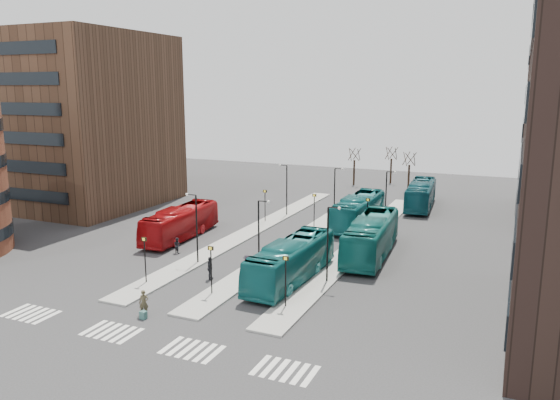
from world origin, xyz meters
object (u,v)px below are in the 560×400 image
at_px(red_bus, 181,223).
at_px(teal_bus_a, 291,261).
at_px(suitcase, 143,315).
at_px(teal_bus_d, 421,195).
at_px(teal_bus_c, 371,236).
at_px(commuter_b, 210,268).
at_px(commuter_c, 247,265).
at_px(commuter_a, 177,245).
at_px(traveller, 144,303).
at_px(teal_bus_b, 358,211).

bearing_deg(red_bus, teal_bus_a, -28.44).
distance_m(suitcase, teal_bus_a, 12.55).
relative_size(red_bus, teal_bus_d, 0.95).
bearing_deg(teal_bus_d, suitcase, -108.61).
height_order(teal_bus_c, teal_bus_d, teal_bus_c).
distance_m(commuter_b, commuter_c, 3.07).
distance_m(teal_bus_d, commuter_b, 36.04).
height_order(teal_bus_d, commuter_a, teal_bus_d).
relative_size(traveller, commuter_c, 1.00).
relative_size(teal_bus_d, commuter_b, 6.51).
distance_m(teal_bus_c, commuter_a, 18.07).
xyz_separation_m(red_bus, teal_bus_d, (20.07, 24.83, 0.09)).
bearing_deg(traveller, commuter_c, 46.38).
bearing_deg(commuter_c, teal_bus_d, -156.89).
height_order(traveller, commuter_a, traveller).
bearing_deg(teal_bus_d, red_bus, -133.17).
relative_size(red_bus, teal_bus_b, 0.93).
relative_size(teal_bus_a, commuter_c, 6.85).
height_order(red_bus, traveller, red_bus).
distance_m(traveller, commuter_a, 14.29).
bearing_deg(commuter_a, commuter_c, 179.38).
relative_size(teal_bus_b, traveller, 7.10).
distance_m(suitcase, teal_bus_c, 22.56).
bearing_deg(commuter_a, suitcase, 133.46).
bearing_deg(commuter_c, teal_bus_a, 132.61).
height_order(teal_bus_b, commuter_a, teal_bus_b).
relative_size(teal_bus_a, traveller, 6.86).
relative_size(suitcase, teal_bus_b, 0.04).
xyz_separation_m(suitcase, teal_bus_b, (6.25, 30.28, 1.47)).
bearing_deg(commuter_b, teal_bus_a, -90.21).
bearing_deg(red_bus, teal_bus_c, 2.48).
height_order(suitcase, red_bus, red_bus).
height_order(teal_bus_c, commuter_b, teal_bus_c).
relative_size(teal_bus_a, commuter_a, 8.12).
bearing_deg(teal_bus_c, red_bus, -178.24).
relative_size(suitcase, traveller, 0.31).
height_order(teal_bus_d, commuter_b, teal_bus_d).
bearing_deg(teal_bus_a, traveller, -120.66).
bearing_deg(teal_bus_a, suitcase, -118.02).
bearing_deg(red_bus, teal_bus_b, 35.42).
bearing_deg(commuter_b, teal_bus_d, -38.52).
relative_size(teal_bus_b, commuter_a, 8.40).
relative_size(red_bus, commuter_c, 6.61).
relative_size(suitcase, teal_bus_c, 0.04).
bearing_deg(teal_bus_c, commuter_b, -135.81).
xyz_separation_m(traveller, commuter_a, (-6.10, 12.92, -0.14)).
xyz_separation_m(red_bus, commuter_b, (9.20, -9.53, -0.68)).
distance_m(teal_bus_a, teal_bus_d, 32.38).
relative_size(suitcase, commuter_b, 0.29).
distance_m(commuter_a, commuter_c, 9.35).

